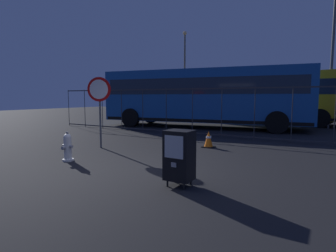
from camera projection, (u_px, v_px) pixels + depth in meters
The scene contains 10 objects.
ground_plane at pixel (128, 171), 5.96m from camera, with size 60.00×60.00×0.00m, color black.
fire_hydrant at pixel (68, 147), 6.91m from camera, with size 0.33×0.32×0.75m.
newspaper_box_primary at pixel (179, 155), 4.93m from camera, with size 0.48×0.42×1.02m.
stop_sign at pixel (99, 97), 8.56m from camera, with size 0.71×0.31×2.23m.
traffic_cone at pixel (209, 139), 8.79m from camera, with size 0.36×0.36×0.53m.
fence_barrier at pixel (222, 112), 10.89m from camera, with size 18.03×0.04×2.00m.
bus_near at pixel (203, 95), 14.44m from camera, with size 10.76×4.04×3.00m.
bus_far at pixel (259, 95), 17.36m from camera, with size 10.73×3.79×3.00m.
street_light_near_left at pixel (185, 67), 22.53m from camera, with size 0.32×0.32×6.94m.
street_light_near_right at pixel (332, 51), 13.79m from camera, with size 0.32×0.32×6.73m.
Camera 1 is at (3.72, -4.56, 1.61)m, focal length 29.31 mm.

